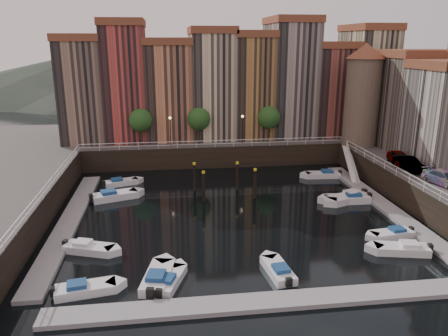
{
  "coord_description": "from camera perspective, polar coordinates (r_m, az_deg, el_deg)",
  "views": [
    {
      "loc": [
        -6.46,
        -42.01,
        17.01
      ],
      "look_at": [
        -0.34,
        4.0,
        3.5
      ],
      "focal_mm": 35.0,
      "sensor_mm": 36.0,
      "label": 1
    }
  ],
  "objects": [
    {
      "name": "boat_left_1",
      "position": [
        38.87,
        -17.33,
        -9.95
      ],
      "size": [
        4.59,
        2.99,
        1.03
      ],
      "rotation": [
        0.0,
        0.0,
        -0.35
      ],
      "color": "silver",
      "rests_on": "ground"
    },
    {
      "name": "mooring_pilings",
      "position": [
        49.79,
        -0.19,
        -1.74
      ],
      "size": [
        6.9,
        3.9,
        3.78
      ],
      "color": "black",
      "rests_on": "ground"
    },
    {
      "name": "boat_right_3",
      "position": [
        50.15,
        15.9,
        -3.76
      ],
      "size": [
        5.33,
        3.61,
        1.21
      ],
      "rotation": [
        0.0,
        0.0,
        3.52
      ],
      "color": "silver",
      "rests_on": "ground"
    },
    {
      "name": "corner_tower",
      "position": [
        62.77,
        17.65,
        9.24
      ],
      "size": [
        5.2,
        5.2,
        13.8
      ],
      "color": "#6B5B4C",
      "rests_on": "quay_right"
    },
    {
      "name": "car_c",
      "position": [
        48.95,
        26.94,
        -1.34
      ],
      "size": [
        3.19,
        5.34,
        1.45
      ],
      "primitive_type": "imported",
      "rotation": [
        0.0,
        0.0,
        0.25
      ],
      "color": "gray",
      "rests_on": "quay_right"
    },
    {
      "name": "far_terrace",
      "position": [
        66.51,
        0.92,
        11.0
      ],
      "size": [
        48.7,
        10.3,
        17.5
      ],
      "color": "#866955",
      "rests_on": "quay_far"
    },
    {
      "name": "boat_left_0",
      "position": [
        33.16,
        -17.81,
        -14.82
      ],
      "size": [
        4.5,
        2.27,
        1.01
      ],
      "rotation": [
        0.0,
        0.0,
        0.17
      ],
      "color": "silver",
      "rests_on": "ground"
    },
    {
      "name": "boat_right_2",
      "position": [
        49.91,
        15.92,
        -3.87
      ],
      "size": [
        5.17,
        2.02,
        1.18
      ],
      "rotation": [
        0.0,
        0.0,
        3.11
      ],
      "color": "silver",
      "rests_on": "ground"
    },
    {
      "name": "dock_near",
      "position": [
        30.84,
        6.05,
        -16.97
      ],
      "size": [
        30.0,
        2.0,
        0.35
      ],
      "primitive_type": "cube",
      "color": "gray",
      "rests_on": "ground"
    },
    {
      "name": "boat_right_1",
      "position": [
        42.58,
        21.15,
        -8.02
      ],
      "size": [
        4.21,
        1.96,
        0.95
      ],
      "rotation": [
        0.0,
        0.0,
        3.26
      ],
      "color": "silver",
      "rests_on": "ground"
    },
    {
      "name": "dock_left",
      "position": [
        45.39,
        -19.51,
        -6.53
      ],
      "size": [
        2.0,
        28.0,
        0.35
      ],
      "primitive_type": "cube",
      "color": "gray",
      "rests_on": "ground"
    },
    {
      "name": "boat_near_0",
      "position": [
        33.23,
        -8.66,
        -14.01
      ],
      "size": [
        2.69,
        5.04,
        1.13
      ],
      "rotation": [
        0.0,
        0.0,
        1.37
      ],
      "color": "silver",
      "rests_on": "ground"
    },
    {
      "name": "promenade_trees",
      "position": [
        61.32,
        -2.68,
        6.42
      ],
      "size": [
        21.2,
        3.2,
        5.2
      ],
      "color": "black",
      "rests_on": "quay_far"
    },
    {
      "name": "boat_right_4",
      "position": [
        58.11,
        12.86,
        -0.85
      ],
      "size": [
        4.68,
        1.97,
        1.06
      ],
      "rotation": [
        0.0,
        0.0,
        3.07
      ],
      "color": "silver",
      "rests_on": "ground"
    },
    {
      "name": "boat_left_3",
      "position": [
        50.38,
        -14.22,
        -3.54
      ],
      "size": [
        5.35,
        3.43,
        1.2
      ],
      "rotation": [
        0.0,
        0.0,
        0.34
      ],
      "color": "silver",
      "rests_on": "ground"
    },
    {
      "name": "dock_right",
      "position": [
        49.79,
        20.1,
        -4.58
      ],
      "size": [
        2.0,
        28.0,
        0.35
      ],
      "primitive_type": "cube",
      "color": "gray",
      "rests_on": "ground"
    },
    {
      "name": "ground",
      "position": [
        45.78,
        1.09,
        -5.59
      ],
      "size": [
        200.0,
        200.0,
        0.0
      ],
      "primitive_type": "plane",
      "color": "black",
      "rests_on": "ground"
    },
    {
      "name": "quay_far",
      "position": [
        70.06,
        -2.1,
        3.42
      ],
      "size": [
        80.0,
        20.0,
        3.0
      ],
      "primitive_type": "cube",
      "color": "black",
      "rests_on": "ground"
    },
    {
      "name": "boat_near_1",
      "position": [
        32.92,
        -7.23,
        -14.37
      ],
      "size": [
        2.82,
        4.36,
        0.98
      ],
      "rotation": [
        0.0,
        0.0,
        1.22
      ],
      "color": "silver",
      "rests_on": "ground"
    },
    {
      "name": "car_b",
      "position": [
        52.9,
        23.03,
        0.37
      ],
      "size": [
        1.91,
        4.59,
        1.48
      ],
      "primitive_type": "imported",
      "rotation": [
        0.0,
        0.0,
        0.08
      ],
      "color": "gray",
      "rests_on": "quay_right"
    },
    {
      "name": "railings",
      "position": [
        49.15,
        0.26,
        0.62
      ],
      "size": [
        36.08,
        34.04,
        0.52
      ],
      "color": "white",
      "rests_on": "ground"
    },
    {
      "name": "mountains",
      "position": [
        152.5,
        -4.6,
        12.76
      ],
      "size": [
        145.0,
        100.0,
        18.0
      ],
      "color": "#2D382D",
      "rests_on": "ground"
    },
    {
      "name": "street_lamps",
      "position": [
        60.49,
        -2.28,
        5.62
      ],
      "size": [
        10.36,
        0.36,
        4.18
      ],
      "color": "black",
      "rests_on": "quay_far"
    },
    {
      "name": "boat_left_4",
      "position": [
        55.16,
        -13.36,
        -1.83
      ],
      "size": [
        4.37,
        2.7,
        0.98
      ],
      "rotation": [
        0.0,
        0.0,
        0.31
      ],
      "color": "silver",
      "rests_on": "ground"
    },
    {
      "name": "gangway",
      "position": [
        59.06,
        16.22,
        0.76
      ],
      "size": [
        2.78,
        8.32,
        3.73
      ],
      "color": "white",
      "rests_on": "ground"
    },
    {
      "name": "car_a",
      "position": [
        55.14,
        21.88,
        1.14
      ],
      "size": [
        2.6,
        4.79,
        1.55
      ],
      "primitive_type": "imported",
      "rotation": [
        0.0,
        0.0,
        -0.18
      ],
      "color": "gray",
      "rests_on": "quay_right"
    },
    {
      "name": "boat_right_0",
      "position": [
        39.88,
        22.32,
        -9.76
      ],
      "size": [
        4.78,
        2.59,
        1.07
      ],
      "rotation": [
        0.0,
        0.0,
        2.92
      ],
      "color": "silver",
      "rests_on": "ground"
    },
    {
      "name": "boat_near_2",
      "position": [
        34.15,
        7.14,
        -13.15
      ],
      "size": [
        2.02,
        4.37,
        0.98
      ],
      "rotation": [
        0.0,
        0.0,
        1.69
      ],
      "color": "silver",
      "rests_on": "ground"
    }
  ]
}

